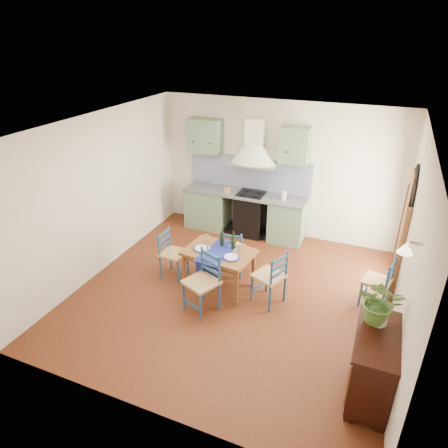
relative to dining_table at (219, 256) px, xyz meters
The scene contains 13 objects.
floor 0.70m from the dining_table, 18.35° to the right, with size 5.00×5.00×0.00m, color #431F0E.
back_wall 2.24m from the dining_table, 94.87° to the left, with size 5.00×0.96×2.80m.
right_wall 2.87m from the dining_table, ahead, with size 0.26×5.00×2.80m.
left_wall 2.35m from the dining_table, behind, with size 0.04×5.00×2.80m, color silver.
ceiling 2.19m from the dining_table, 18.35° to the right, with size 5.00×5.00×0.01m, color white.
dining_table is the anchor object (origin of this frame).
chair_near 0.65m from the dining_table, 89.85° to the right, with size 0.61×0.61×0.99m.
chair_far 0.52m from the dining_table, 85.05° to the left, with size 0.49×0.49×0.89m.
chair_left 0.93m from the dining_table, behind, with size 0.42×0.42×0.88m.
chair_right 0.93m from the dining_table, ahead, with size 0.57×0.57×0.94m.
chair_spare 2.57m from the dining_table, 11.38° to the left, with size 0.49×0.49×0.87m.
sideboard 2.89m from the dining_table, 28.44° to the right, with size 0.50×1.05×0.94m.
potted_plant 2.81m from the dining_table, 24.46° to the right, with size 0.50×0.43×0.56m, color #446B2C.
Camera 1 is at (1.97, -5.13, 4.04)m, focal length 32.00 mm.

